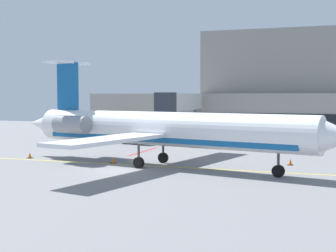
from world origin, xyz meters
TOP-DOWN VIEW (x-y plane):
  - ground at (-0.00, 0.00)m, footprint 120.00×120.00m
  - terminal_building at (4.27, 46.54)m, footprint 56.06×12.56m
  - jet_bridge_west at (-4.81, 30.93)m, footprint 2.40×16.74m
  - regional_jet at (2.00, 3.41)m, footprint 31.34×23.99m
  - baggage_tug at (-12.37, 23.45)m, footprint 3.10×3.43m
  - pushback_tractor at (0.95, 20.00)m, footprint 2.39×3.46m
  - belt_loader at (-6.66, 19.53)m, footprint 3.85×2.80m
  - fuel_tank at (-13.64, 30.46)m, footprint 7.18×2.91m
  - safety_cone_alpha at (-2.46, 3.79)m, footprint 0.47×0.47m
  - safety_cone_bravo at (12.38, 7.59)m, footprint 0.47×0.47m
  - safety_cone_charlie at (-11.36, 4.21)m, footprint 0.47×0.47m

SIDE VIEW (x-z plane):
  - ground at x=0.00m, z-range -0.10..0.00m
  - safety_cone_alpha at x=-2.46m, z-range -0.03..0.52m
  - safety_cone_bravo at x=12.38m, z-range -0.03..0.52m
  - safety_cone_charlie at x=-11.36m, z-range -0.03..0.52m
  - baggage_tug at x=-12.37m, z-range -0.10..1.96m
  - pushback_tractor at x=0.95m, z-range -0.10..1.97m
  - belt_loader at x=-6.66m, z-range -0.12..2.16m
  - fuel_tank at x=-13.64m, z-range 0.15..2.71m
  - regional_jet at x=2.00m, z-range -1.44..7.68m
  - jet_bridge_west at x=-4.81m, z-range 1.77..8.11m
  - terminal_building at x=4.27m, z-range -2.60..14.12m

